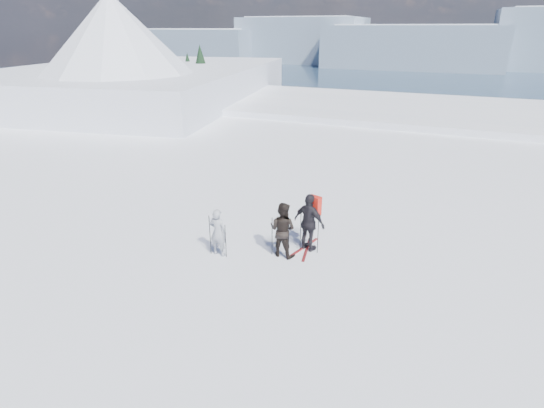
# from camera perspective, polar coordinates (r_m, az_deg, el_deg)

# --- Properties ---
(lake_basin) EXTENTS (820.00, 820.00, 71.62)m
(lake_basin) POSITION_cam_1_polar(r_m,az_deg,el_deg) (40.87, 18.06, 2.63)
(lake_basin) COLOR white
(lake_basin) RESTS_ON ground
(far_mountain_range) EXTENTS (770.00, 110.00, 53.00)m
(far_mountain_range) POSITION_cam_1_polar(r_m,az_deg,el_deg) (464.37, 27.59, 18.62)
(far_mountain_range) COLOR slate
(far_mountain_range) RESTS_ON ground
(near_ridge) EXTENTS (31.37, 35.68, 25.62)m
(near_ridge) POSITION_cam_1_polar(r_m,az_deg,el_deg) (48.81, -14.73, 9.87)
(near_ridge) COLOR white
(near_ridge) RESTS_ON ground
(skier_grey) EXTENTS (0.58, 0.39, 1.58)m
(skier_grey) POSITION_cam_1_polar(r_m,az_deg,el_deg) (13.48, -7.28, -3.80)
(skier_grey) COLOR #91959F
(skier_grey) RESTS_ON ground
(skier_dark) EXTENTS (0.94, 0.77, 1.80)m
(skier_dark) POSITION_cam_1_polar(r_m,az_deg,el_deg) (13.30, 1.42, -3.45)
(skier_dark) COLOR black
(skier_dark) RESTS_ON ground
(skier_pack) EXTENTS (1.23, 0.80, 1.94)m
(skier_pack) POSITION_cam_1_polar(r_m,az_deg,el_deg) (13.63, 5.03, -2.53)
(skier_pack) COLOR black
(skier_pack) RESTS_ON ground
(backpack) EXTENTS (0.47, 0.35, 0.63)m
(backpack) POSITION_cam_1_polar(r_m,az_deg,el_deg) (13.33, 5.85, 2.83)
(backpack) COLOR red
(backpack) RESTS_ON skier_pack
(ski_poles) EXTENTS (3.17, 1.39, 1.37)m
(ski_poles) POSITION_cam_1_polar(r_m,az_deg,el_deg) (13.46, -0.39, -4.41)
(ski_poles) COLOR black
(ski_poles) RESTS_ON ground
(skis_loose) EXTENTS (0.60, 1.69, 0.03)m
(skis_loose) POSITION_cam_1_polar(r_m,az_deg,el_deg) (14.10, 4.45, -5.95)
(skis_loose) COLOR black
(skis_loose) RESTS_ON ground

